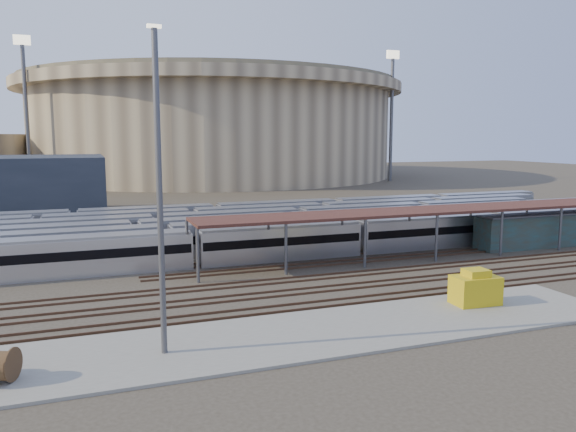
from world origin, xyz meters
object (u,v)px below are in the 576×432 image
(yellow_equipment, at_px, (475,290))
(cable_reel_east, at_px, (2,366))
(teal_boxcar, at_px, (538,231))
(yard_light_pole, at_px, (159,194))

(yellow_equipment, bearing_deg, cable_reel_east, -171.27)
(teal_boxcar, distance_m, yellow_equipment, 28.98)
(teal_boxcar, bearing_deg, cable_reel_east, -159.41)
(yard_light_pole, height_order, yellow_equipment, yard_light_pole)
(teal_boxcar, distance_m, cable_reel_east, 59.87)
(teal_boxcar, xyz_separation_m, yellow_equipment, (-23.12, -17.46, -0.62))
(cable_reel_east, bearing_deg, teal_boxcar, 20.07)
(teal_boxcar, height_order, yellow_equipment, teal_boxcar)
(teal_boxcar, xyz_separation_m, yard_light_pole, (-47.53, -19.26, 8.02))
(yellow_equipment, bearing_deg, yard_light_pole, -172.39)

